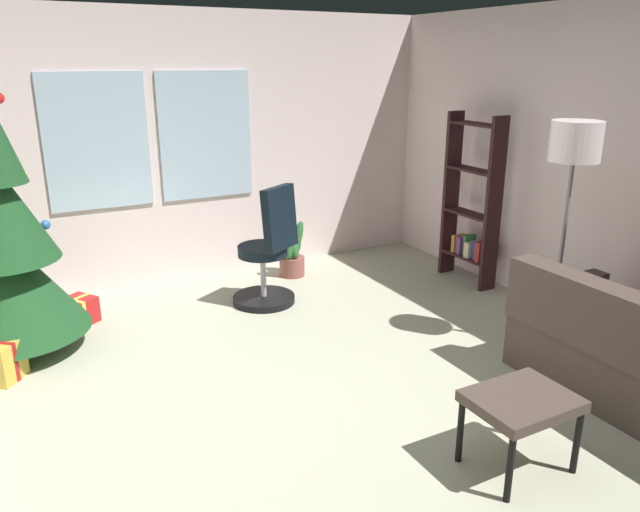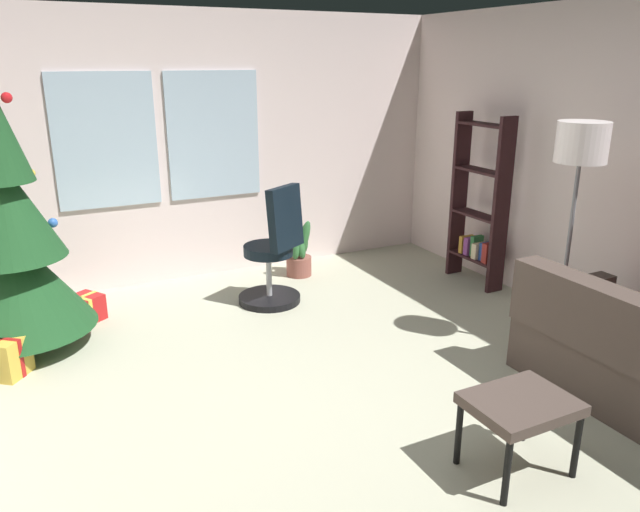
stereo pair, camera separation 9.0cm
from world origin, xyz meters
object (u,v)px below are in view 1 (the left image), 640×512
(gift_box_red, at_px, (74,313))
(office_chair, at_px, (268,258))
(holiday_tree, at_px, (3,245))
(floor_lamp, at_px, (573,159))
(footstool, at_px, (521,405))
(potted_plant, at_px, (292,252))
(bookshelf, at_px, (472,209))

(gift_box_red, distance_m, office_chair, 1.68)
(holiday_tree, height_order, floor_lamp, holiday_tree)
(footstool, height_order, office_chair, office_chair)
(floor_lamp, relative_size, potted_plant, 2.89)
(gift_box_red, distance_m, potted_plant, 2.14)
(potted_plant, bearing_deg, bookshelf, -33.20)
(footstool, bearing_deg, gift_box_red, 120.95)
(holiday_tree, bearing_deg, office_chair, -1.09)
(bookshelf, distance_m, potted_plant, 1.81)
(office_chair, relative_size, floor_lamp, 0.64)
(footstool, xyz_separation_m, gift_box_red, (-1.85, 3.09, -0.27))
(holiday_tree, relative_size, bookshelf, 1.53)
(footstool, bearing_deg, office_chair, 95.02)
(bookshelf, bearing_deg, footstool, -126.04)
(footstool, distance_m, holiday_tree, 3.64)
(footstool, bearing_deg, potted_plant, 85.35)
(gift_box_red, bearing_deg, office_chair, -11.63)
(holiday_tree, xyz_separation_m, floor_lamp, (3.60, -1.85, 0.61))
(footstool, height_order, potted_plant, potted_plant)
(gift_box_red, xyz_separation_m, potted_plant, (2.13, 0.25, 0.14))
(office_chair, distance_m, potted_plant, 0.80)
(bookshelf, distance_m, floor_lamp, 1.66)
(gift_box_red, bearing_deg, footstool, -59.05)
(bookshelf, xyz_separation_m, floor_lamp, (-0.42, -1.44, 0.71))
(gift_box_red, distance_m, floor_lamp, 4.05)
(footstool, xyz_separation_m, office_chair, (-0.24, 2.76, 0.05))
(holiday_tree, relative_size, potted_plant, 4.25)
(footstool, bearing_deg, floor_lamp, 35.70)
(gift_box_red, relative_size, office_chair, 0.38)
(gift_box_red, relative_size, bookshelf, 0.25)
(holiday_tree, xyz_separation_m, gift_box_red, (0.44, 0.29, -0.73))
(office_chair, height_order, bookshelf, bookshelf)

